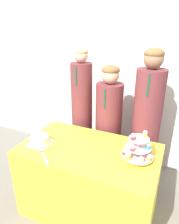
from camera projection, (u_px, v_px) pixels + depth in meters
name	position (u px, v px, depth m)	size (l,w,h in m)	color
wall_back	(125.00, 68.00, 2.62)	(9.00, 0.06, 2.70)	silver
table	(89.00, 180.00, 2.04)	(1.30, 0.76, 0.77)	yellow
round_cake	(40.00, 139.00, 1.96)	(0.21, 0.21, 0.11)	white
cake_knife	(43.00, 153.00, 1.82)	(0.24, 0.21, 0.01)	silver
cupcake_stand	(138.00, 149.00, 1.69)	(0.27, 0.27, 0.27)	silver
student_0	(82.00, 117.00, 2.52)	(0.26, 0.26, 1.63)	brown
student_1	(108.00, 129.00, 2.42)	(0.31, 0.32, 1.46)	brown
student_2	(145.00, 129.00, 2.21)	(0.30, 0.31, 1.65)	brown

